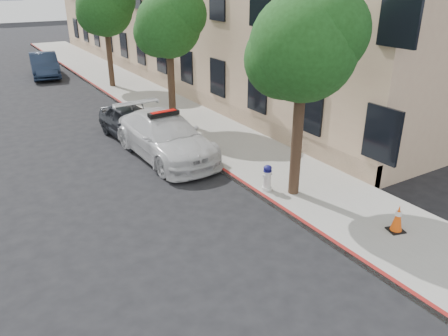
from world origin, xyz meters
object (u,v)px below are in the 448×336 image
object	(u,v)px
parked_car_mid	(132,123)
police_car	(165,136)
parked_car_far	(44,65)
traffic_cone	(398,218)
fire_hydrant	(267,178)

from	to	relation	value
parked_car_mid	police_car	bearing A→B (deg)	-85.90
parked_car_mid	parked_car_far	size ratio (longest dim) A/B	0.85
traffic_cone	parked_car_far	bearing A→B (deg)	97.95
parked_car_far	fire_hydrant	distance (m)	20.91
police_car	fire_hydrant	bearing A→B (deg)	-75.69
police_car	parked_car_mid	xyz separation A→B (m)	(-0.33, 2.36, -0.10)
fire_hydrant	traffic_cone	distance (m)	3.74
parked_car_mid	fire_hydrant	size ratio (longest dim) A/B	4.94
parked_car_far	fire_hydrant	size ratio (longest dim) A/B	5.82
parked_car_mid	fire_hydrant	bearing A→B (deg)	-80.57
parked_car_mid	fire_hydrant	xyz separation A→B (m)	(1.58, -6.68, -0.13)
parked_car_mid	traffic_cone	size ratio (longest dim) A/B	5.43
fire_hydrant	police_car	bearing A→B (deg)	97.97
parked_car_far	traffic_cone	bearing A→B (deg)	-74.91
police_car	parked_car_mid	size ratio (longest dim) A/B	1.37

